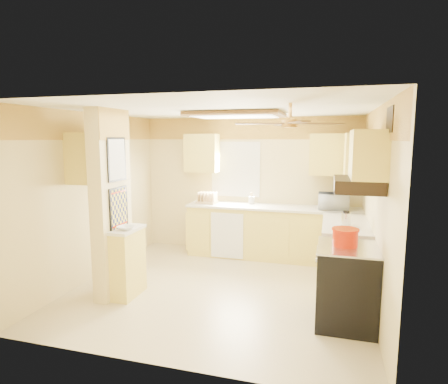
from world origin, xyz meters
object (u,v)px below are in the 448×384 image
(kettle, at_px, (346,219))
(bowl, at_px, (126,228))
(microwave, at_px, (334,201))
(stove, at_px, (346,285))
(dutch_oven, at_px, (345,237))

(kettle, bearing_deg, bowl, -159.60)
(microwave, bearing_deg, kettle, 96.78)
(bowl, relative_size, kettle, 1.02)
(stove, xyz_separation_m, kettle, (0.01, 0.94, 0.57))
(stove, bearing_deg, kettle, 89.51)
(microwave, xyz_separation_m, kettle, (0.16, -1.17, -0.04))
(microwave, height_order, dutch_oven, microwave)
(dutch_oven, height_order, kettle, kettle)
(stove, height_order, bowl, bowl)
(dutch_oven, xyz_separation_m, kettle, (0.04, 0.93, 0.02))
(microwave, bearing_deg, bowl, 39.25)
(microwave, distance_m, dutch_oven, 2.11)
(dutch_oven, bearing_deg, stove, -16.69)
(stove, xyz_separation_m, bowl, (-2.76, -0.09, 0.50))
(bowl, xyz_separation_m, dutch_oven, (2.73, 0.10, 0.05))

